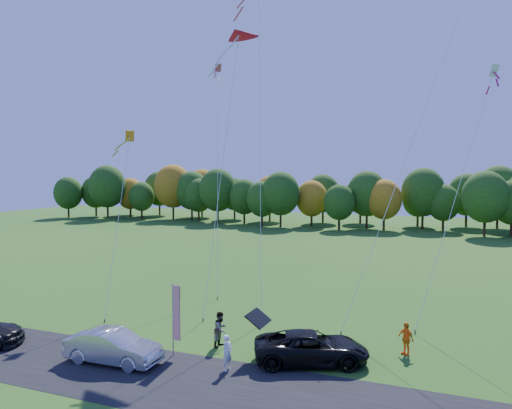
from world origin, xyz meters
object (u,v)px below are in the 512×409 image
at_px(silver_sedan, 113,347).
at_px(person_east, 406,338).
at_px(black_suv, 311,348).
at_px(feather_flag, 176,312).

xyz_separation_m(silver_sedan, person_east, (12.74, 6.28, 0.04)).
distance_m(black_suv, feather_flag, 6.75).
height_order(person_east, feather_flag, feather_flag).
height_order(silver_sedan, feather_flag, feather_flag).
distance_m(silver_sedan, feather_flag, 3.28).
relative_size(black_suv, silver_sedan, 1.15).
xyz_separation_m(person_east, feather_flag, (-10.42, -4.44, 1.39)).
bearing_deg(feather_flag, person_east, 23.07).
relative_size(silver_sedan, feather_flag, 1.30).
xyz_separation_m(silver_sedan, feather_flag, (2.31, 1.84, 1.42)).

